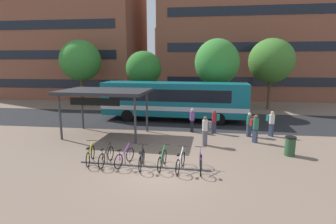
{
  "coord_description": "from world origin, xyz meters",
  "views": [
    {
      "loc": [
        1.63,
        -10.61,
        4.83
      ],
      "look_at": [
        -0.38,
        4.98,
        1.79
      ],
      "focal_mm": 27.36,
      "sensor_mm": 36.0,
      "label": 1
    }
  ],
  "objects_px": {
    "commuter_grey_pack_0": "(206,129)",
    "parked_bicycle_black_1": "(106,156)",
    "street_tree_2": "(144,69)",
    "parked_bicycle_black_3": "(142,160)",
    "commuter_red_pack_3": "(250,123)",
    "city_bus": "(175,100)",
    "street_tree_3": "(217,63)",
    "parked_bicycle_green_4": "(162,160)",
    "trash_bin": "(290,146)",
    "parked_bicycle_purple_2": "(124,157)",
    "street_tree_1": "(80,61)",
    "parked_bicycle_white_5": "(180,162)",
    "commuter_black_pack_4": "(192,118)",
    "commuter_teal_pack_2": "(215,120)",
    "street_tree_0": "(271,61)",
    "commuter_red_pack_1": "(255,127)",
    "parked_bicycle_purple_6": "(200,163)",
    "parked_bicycle_yellow_0": "(90,155)",
    "transit_shelter": "(105,93)",
    "commuter_teal_pack_5": "(271,122)"
  },
  "relations": [
    {
      "from": "commuter_teal_pack_5",
      "to": "commuter_red_pack_3",
      "type": "bearing_deg",
      "value": -121.28
    },
    {
      "from": "parked_bicycle_black_1",
      "to": "commuter_teal_pack_5",
      "type": "relative_size",
      "value": 1.01
    },
    {
      "from": "parked_bicycle_purple_6",
      "to": "commuter_red_pack_1",
      "type": "relative_size",
      "value": 0.99
    },
    {
      "from": "commuter_red_pack_3",
      "to": "commuter_black_pack_4",
      "type": "height_order",
      "value": "commuter_black_pack_4"
    },
    {
      "from": "commuter_black_pack_4",
      "to": "parked_bicycle_black_3",
      "type": "bearing_deg",
      "value": -14.73
    },
    {
      "from": "parked_bicycle_purple_2",
      "to": "parked_bicycle_green_4",
      "type": "relative_size",
      "value": 0.97
    },
    {
      "from": "commuter_grey_pack_0",
      "to": "street_tree_1",
      "type": "distance_m",
      "value": 19.05
    },
    {
      "from": "commuter_teal_pack_2",
      "to": "street_tree_2",
      "type": "bearing_deg",
      "value": -39.19
    },
    {
      "from": "commuter_black_pack_4",
      "to": "transit_shelter",
      "type": "bearing_deg",
      "value": -71.01
    },
    {
      "from": "parked_bicycle_black_3",
      "to": "commuter_grey_pack_0",
      "type": "bearing_deg",
      "value": -43.66
    },
    {
      "from": "parked_bicycle_green_4",
      "to": "trash_bin",
      "type": "relative_size",
      "value": 1.67
    },
    {
      "from": "commuter_grey_pack_0",
      "to": "commuter_red_pack_3",
      "type": "height_order",
      "value": "commuter_grey_pack_0"
    },
    {
      "from": "parked_bicycle_white_5",
      "to": "parked_bicycle_black_1",
      "type": "bearing_deg",
      "value": 95.0
    },
    {
      "from": "commuter_red_pack_3",
      "to": "commuter_teal_pack_5",
      "type": "height_order",
      "value": "commuter_teal_pack_5"
    },
    {
      "from": "parked_bicycle_purple_2",
      "to": "street_tree_2",
      "type": "xyz_separation_m",
      "value": [
        -2.21,
        14.29,
        3.82
      ]
    },
    {
      "from": "commuter_grey_pack_0",
      "to": "parked_bicycle_black_1",
      "type": "bearing_deg",
      "value": 20.62
    },
    {
      "from": "transit_shelter",
      "to": "commuter_black_pack_4",
      "type": "height_order",
      "value": "transit_shelter"
    },
    {
      "from": "commuter_red_pack_1",
      "to": "commuter_teal_pack_5",
      "type": "xyz_separation_m",
      "value": [
        1.34,
        1.56,
        -0.02
      ]
    },
    {
      "from": "commuter_red_pack_1",
      "to": "commuter_teal_pack_2",
      "type": "distance_m",
      "value": 2.94
    },
    {
      "from": "parked_bicycle_black_3",
      "to": "commuter_red_pack_3",
      "type": "xyz_separation_m",
      "value": [
        5.91,
        5.96,
        0.55
      ]
    },
    {
      "from": "city_bus",
      "to": "street_tree_0",
      "type": "height_order",
      "value": "street_tree_0"
    },
    {
      "from": "parked_bicycle_black_3",
      "to": "trash_bin",
      "type": "xyz_separation_m",
      "value": [
        7.39,
        2.56,
        0.13
      ]
    },
    {
      "from": "parked_bicycle_yellow_0",
      "to": "parked_bicycle_black_3",
      "type": "xyz_separation_m",
      "value": [
        2.62,
        -0.25,
        0.0
      ]
    },
    {
      "from": "city_bus",
      "to": "parked_bicycle_white_5",
      "type": "relative_size",
      "value": 7.1
    },
    {
      "from": "parked_bicycle_purple_6",
      "to": "trash_bin",
      "type": "height_order",
      "value": "trash_bin"
    },
    {
      "from": "street_tree_2",
      "to": "parked_bicycle_purple_6",
      "type": "bearing_deg",
      "value": -68.17
    },
    {
      "from": "commuter_teal_pack_2",
      "to": "trash_bin",
      "type": "height_order",
      "value": "commuter_teal_pack_2"
    },
    {
      "from": "street_tree_1",
      "to": "parked_bicycle_black_3",
      "type": "bearing_deg",
      "value": -56.94
    },
    {
      "from": "city_bus",
      "to": "commuter_red_pack_3",
      "type": "relative_size",
      "value": 7.5
    },
    {
      "from": "city_bus",
      "to": "street_tree_3",
      "type": "relative_size",
      "value": 1.72
    },
    {
      "from": "parked_bicycle_black_1",
      "to": "commuter_black_pack_4",
      "type": "relative_size",
      "value": 1.02
    },
    {
      "from": "parked_bicycle_yellow_0",
      "to": "parked_bicycle_purple_6",
      "type": "xyz_separation_m",
      "value": [
        5.34,
        -0.3,
        0.0
      ]
    },
    {
      "from": "trash_bin",
      "to": "street_tree_0",
      "type": "distance_m",
      "value": 15.07
    },
    {
      "from": "commuter_teal_pack_2",
      "to": "parked_bicycle_white_5",
      "type": "bearing_deg",
      "value": 84.95
    },
    {
      "from": "street_tree_1",
      "to": "street_tree_2",
      "type": "relative_size",
      "value": 1.22
    },
    {
      "from": "city_bus",
      "to": "parked_bicycle_purple_6",
      "type": "xyz_separation_m",
      "value": [
        2.22,
        -10.2,
        -1.39
      ]
    },
    {
      "from": "commuter_black_pack_4",
      "to": "street_tree_1",
      "type": "height_order",
      "value": "street_tree_1"
    },
    {
      "from": "parked_bicycle_purple_6",
      "to": "commuter_teal_pack_2",
      "type": "bearing_deg",
      "value": -9.61
    },
    {
      "from": "trash_bin",
      "to": "street_tree_1",
      "type": "xyz_separation_m",
      "value": [
        -18.04,
        13.81,
        4.52
      ]
    },
    {
      "from": "parked_bicycle_purple_2",
      "to": "parked_bicycle_white_5",
      "type": "relative_size",
      "value": 0.98
    },
    {
      "from": "parked_bicycle_black_1",
      "to": "street_tree_2",
      "type": "bearing_deg",
      "value": 9.31
    },
    {
      "from": "parked_bicycle_green_4",
      "to": "trash_bin",
      "type": "distance_m",
      "value": 6.89
    },
    {
      "from": "city_bus",
      "to": "parked_bicycle_purple_6",
      "type": "relative_size",
      "value": 7.04
    },
    {
      "from": "trash_bin",
      "to": "parked_bicycle_green_4",
      "type": "bearing_deg",
      "value": -159.25
    },
    {
      "from": "commuter_teal_pack_2",
      "to": "commuter_teal_pack_5",
      "type": "distance_m",
      "value": 3.68
    },
    {
      "from": "parked_bicycle_black_1",
      "to": "commuter_black_pack_4",
      "type": "distance_m",
      "value": 7.54
    },
    {
      "from": "parked_bicycle_purple_2",
      "to": "transit_shelter",
      "type": "bearing_deg",
      "value": 44.7
    },
    {
      "from": "commuter_black_pack_4",
      "to": "parked_bicycle_purple_2",
      "type": "bearing_deg",
      "value": -22.09
    },
    {
      "from": "trash_bin",
      "to": "street_tree_3",
      "type": "xyz_separation_m",
      "value": [
        -3.3,
        11.24,
        4.3
      ]
    },
    {
      "from": "city_bus",
      "to": "street_tree_1",
      "type": "relative_size",
      "value": 1.66
    }
  ]
}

